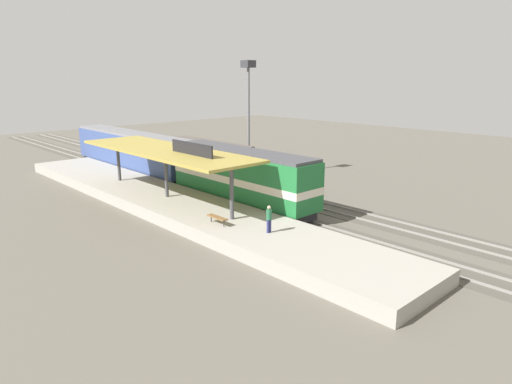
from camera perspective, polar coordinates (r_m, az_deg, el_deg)
ground_plane at (r=40.73m, az=-3.15°, el=-0.17°), size 120.00×120.00×0.00m
track_near at (r=39.52m, az=-5.38°, el=-0.62°), size 3.20×110.00×0.16m
track_far at (r=42.39m, az=-0.46°, el=0.47°), size 3.20×110.00×0.16m
platform at (r=36.89m, az=-11.04°, el=-1.24°), size 6.00×44.00×0.90m
station_canopy at (r=35.95m, az=-11.27°, el=5.01°), size 5.20×18.00×4.70m
platform_bench at (r=29.40m, az=-4.87°, el=-3.22°), size 0.44×1.70×0.50m
locomotive at (r=36.17m, az=-1.86°, el=1.92°), size 2.93×14.43×4.44m
passenger_carriage_single at (r=50.91m, az=-15.39°, el=4.92°), size 2.90×20.00×4.24m
freight_car at (r=47.29m, az=-6.25°, el=4.24°), size 2.80×12.00×3.54m
light_mast at (r=46.34m, az=-0.97°, el=12.12°), size 1.10×1.10×11.70m
person_waiting at (r=27.60m, az=1.64°, el=-3.23°), size 0.34×0.34×1.71m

